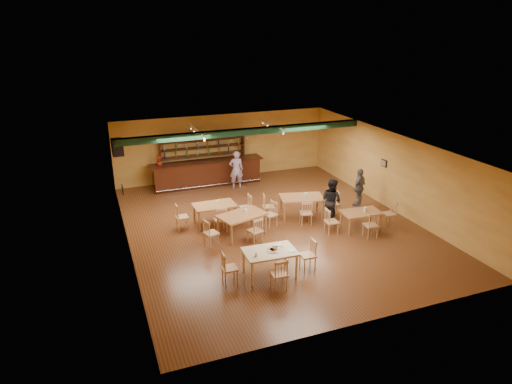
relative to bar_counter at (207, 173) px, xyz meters
name	(u,v)px	position (x,y,z in m)	size (l,w,h in m)	color
floor	(272,226)	(1.03, -5.15, -0.56)	(12.00, 12.00, 0.00)	#532D17
ceiling_beam	(246,132)	(1.03, -2.35, 2.31)	(10.00, 0.30, 0.25)	black
track_rail_left	(197,130)	(-0.77, -1.75, 2.38)	(0.05, 2.50, 0.05)	silver
track_rail_right	(273,124)	(2.43, -1.75, 2.38)	(0.05, 2.50, 0.05)	silver
ac_unit	(118,147)	(-3.77, -0.95, 1.79)	(0.34, 0.70, 0.48)	silver
picture_left	(123,189)	(-3.94, -4.15, 1.14)	(0.04, 0.34, 0.28)	black
picture_right	(384,163)	(6.00, -4.65, 1.14)	(0.04, 0.34, 0.28)	black
bar_counter	(207,173)	(0.00, 0.00, 0.00)	(5.07, 0.85, 1.13)	#35160A
back_bar_hutch	(203,157)	(0.00, 0.63, 0.57)	(3.92, 0.40, 2.28)	#35160A
poinsettia	(159,161)	(-2.09, 0.00, 0.80)	(0.26, 0.26, 0.46)	#A7210F
dining_table_a	(215,214)	(-0.84, -4.22, -0.19)	(1.50, 0.90, 0.75)	#A7683B
dining_table_b	(301,207)	(2.40, -4.73, -0.17)	(1.59, 0.95, 0.79)	#A7683B
dining_table_c	(242,225)	(-0.23, -5.52, -0.17)	(1.59, 0.96, 0.80)	#A7683B
dining_table_d	(361,221)	(3.84, -6.53, -0.22)	(1.37, 0.82, 0.68)	#A7683B
near_table	(270,263)	(-0.34, -8.29, -0.17)	(1.49, 0.95, 0.80)	beige
pizza_tray	(273,250)	(-0.24, -8.29, 0.24)	(0.40, 0.40, 0.01)	silver
parmesan_shaker	(256,254)	(-0.82, -8.45, 0.29)	(0.07, 0.07, 0.11)	#EAE5C6
napkin_stack	(279,245)	(0.03, -8.08, 0.25)	(0.20, 0.15, 0.03)	white
pizza_server	(278,248)	(-0.08, -8.24, 0.25)	(0.32, 0.09, 0.00)	silver
side_plate	(292,250)	(0.24, -8.50, 0.24)	(0.22, 0.22, 0.01)	white
patron_bar	(236,170)	(1.12, -0.83, 0.28)	(0.62, 0.40, 1.69)	#784698
patron_right_a	(331,200)	(3.20, -5.53, 0.27)	(0.81, 0.63, 1.66)	black
patron_right_b	(359,187)	(5.04, -4.53, 0.21)	(0.90, 0.38, 1.54)	slate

